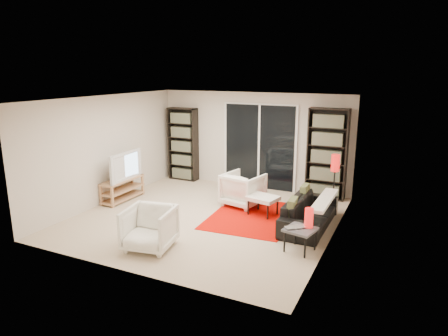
{
  "coord_description": "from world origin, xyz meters",
  "views": [
    {
      "loc": [
        3.63,
        -6.77,
        2.94
      ],
      "look_at": [
        0.25,
        0.3,
        1.0
      ],
      "focal_mm": 32.0,
      "sensor_mm": 36.0,
      "label": 1
    }
  ],
  "objects_px": {
    "floor_lamp": "(335,170)",
    "sofa": "(310,212)",
    "bookshelf_right": "(327,154)",
    "tv_stand": "(123,189)",
    "armchair_back": "(243,189)",
    "ottoman": "(263,199)",
    "armchair_front": "(149,228)",
    "side_table": "(300,231)",
    "bookshelf_left": "(183,144)"
  },
  "relations": [
    {
      "from": "floor_lamp",
      "to": "sofa",
      "type": "bearing_deg",
      "value": -108.48
    },
    {
      "from": "tv_stand",
      "to": "side_table",
      "type": "xyz_separation_m",
      "value": [
        4.4,
        -0.88,
        0.09
      ]
    },
    {
      "from": "bookshelf_left",
      "to": "armchair_front",
      "type": "bearing_deg",
      "value": -66.28
    },
    {
      "from": "bookshelf_left",
      "to": "side_table",
      "type": "bearing_deg",
      "value": -36.72
    },
    {
      "from": "bookshelf_right",
      "to": "floor_lamp",
      "type": "distance_m",
      "value": 1.11
    },
    {
      "from": "floor_lamp",
      "to": "side_table",
      "type": "bearing_deg",
      "value": -94.38
    },
    {
      "from": "sofa",
      "to": "bookshelf_right",
      "type": "bearing_deg",
      "value": 3.41
    },
    {
      "from": "armchair_front",
      "to": "armchair_back",
      "type": "bearing_deg",
      "value": 68.17
    },
    {
      "from": "tv_stand",
      "to": "sofa",
      "type": "xyz_separation_m",
      "value": [
        4.28,
        0.28,
        0.01
      ]
    },
    {
      "from": "bookshelf_left",
      "to": "tv_stand",
      "type": "relative_size",
      "value": 1.68
    },
    {
      "from": "bookshelf_left",
      "to": "ottoman",
      "type": "relative_size",
      "value": 2.9
    },
    {
      "from": "armchair_front",
      "to": "bookshelf_left",
      "type": "bearing_deg",
      "value": 103.44
    },
    {
      "from": "tv_stand",
      "to": "floor_lamp",
      "type": "bearing_deg",
      "value": 13.85
    },
    {
      "from": "armchair_back",
      "to": "side_table",
      "type": "bearing_deg",
      "value": 146.73
    },
    {
      "from": "side_table",
      "to": "floor_lamp",
      "type": "bearing_deg",
      "value": 85.62
    },
    {
      "from": "bookshelf_right",
      "to": "armchair_front",
      "type": "xyz_separation_m",
      "value": [
        -2.08,
        -4.02,
        -0.69
      ]
    },
    {
      "from": "bookshelf_right",
      "to": "ottoman",
      "type": "bearing_deg",
      "value": -118.52
    },
    {
      "from": "tv_stand",
      "to": "armchair_front",
      "type": "bearing_deg",
      "value": -41.6
    },
    {
      "from": "side_table",
      "to": "floor_lamp",
      "type": "height_order",
      "value": "floor_lamp"
    },
    {
      "from": "tv_stand",
      "to": "bookshelf_right",
      "type": "bearing_deg",
      "value": 27.34
    },
    {
      "from": "bookshelf_right",
      "to": "tv_stand",
      "type": "height_order",
      "value": "bookshelf_right"
    },
    {
      "from": "bookshelf_left",
      "to": "armchair_back",
      "type": "relative_size",
      "value": 2.41
    },
    {
      "from": "bookshelf_left",
      "to": "sofa",
      "type": "xyz_separation_m",
      "value": [
        3.95,
        -1.88,
        -0.7
      ]
    },
    {
      "from": "sofa",
      "to": "armchair_back",
      "type": "bearing_deg",
      "value": 71.34
    },
    {
      "from": "ottoman",
      "to": "sofa",
      "type": "bearing_deg",
      "value": -10.3
    },
    {
      "from": "bookshelf_right",
      "to": "armchair_back",
      "type": "distance_m",
      "value": 2.13
    },
    {
      "from": "side_table",
      "to": "ottoman",
      "type": "bearing_deg",
      "value": 130.33
    },
    {
      "from": "floor_lamp",
      "to": "tv_stand",
      "type": "bearing_deg",
      "value": -166.15
    },
    {
      "from": "side_table",
      "to": "armchair_front",
      "type": "bearing_deg",
      "value": -156.87
    },
    {
      "from": "bookshelf_right",
      "to": "floor_lamp",
      "type": "xyz_separation_m",
      "value": [
        0.38,
        -1.04,
        -0.09
      ]
    },
    {
      "from": "sofa",
      "to": "ottoman",
      "type": "xyz_separation_m",
      "value": [
        -1.02,
        0.18,
        0.07
      ]
    },
    {
      "from": "sofa",
      "to": "ottoman",
      "type": "relative_size",
      "value": 2.79
    },
    {
      "from": "floor_lamp",
      "to": "bookshelf_left",
      "type": "bearing_deg",
      "value": 166.2
    },
    {
      "from": "bookshelf_right",
      "to": "sofa",
      "type": "distance_m",
      "value": 2.03
    },
    {
      "from": "armchair_front",
      "to": "floor_lamp",
      "type": "distance_m",
      "value": 3.91
    },
    {
      "from": "sofa",
      "to": "floor_lamp",
      "type": "xyz_separation_m",
      "value": [
        0.28,
        0.84,
        0.68
      ]
    },
    {
      "from": "tv_stand",
      "to": "ottoman",
      "type": "distance_m",
      "value": 3.3
    },
    {
      "from": "bookshelf_left",
      "to": "sofa",
      "type": "distance_m",
      "value": 4.43
    },
    {
      "from": "bookshelf_right",
      "to": "armchair_back",
      "type": "bearing_deg",
      "value": -139.32
    },
    {
      "from": "sofa",
      "to": "armchair_front",
      "type": "distance_m",
      "value": 3.06
    },
    {
      "from": "ottoman",
      "to": "side_table",
      "type": "xyz_separation_m",
      "value": [
        1.14,
        -1.35,
        0.01
      ]
    },
    {
      "from": "bookshelf_left",
      "to": "bookshelf_right",
      "type": "bearing_deg",
      "value": -0.0
    },
    {
      "from": "sofa",
      "to": "floor_lamp",
      "type": "height_order",
      "value": "floor_lamp"
    },
    {
      "from": "floor_lamp",
      "to": "ottoman",
      "type": "bearing_deg",
      "value": -153.24
    },
    {
      "from": "bookshelf_left",
      "to": "side_table",
      "type": "xyz_separation_m",
      "value": [
        4.07,
        -3.04,
        -0.62
      ]
    },
    {
      "from": "bookshelf_right",
      "to": "floor_lamp",
      "type": "relative_size",
      "value": 1.65
    },
    {
      "from": "bookshelf_left",
      "to": "bookshelf_right",
      "type": "height_order",
      "value": "bookshelf_right"
    },
    {
      "from": "tv_stand",
      "to": "armchair_back",
      "type": "xyz_separation_m",
      "value": [
        2.65,
        0.85,
        0.1
      ]
    },
    {
      "from": "tv_stand",
      "to": "ottoman",
      "type": "height_order",
      "value": "tv_stand"
    },
    {
      "from": "armchair_back",
      "to": "floor_lamp",
      "type": "distance_m",
      "value": 2.01
    }
  ]
}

